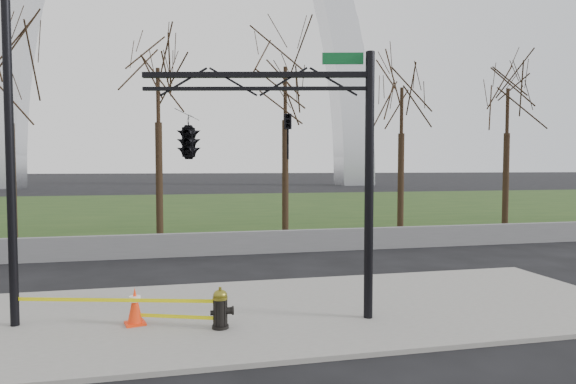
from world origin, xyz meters
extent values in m
plane|color=black|center=(0.00, 0.00, 0.00)|extent=(500.00, 500.00, 0.00)
cube|color=gray|center=(0.00, 0.00, 0.05)|extent=(18.00, 6.00, 0.10)
cube|color=#203A15|center=(0.00, 30.00, 0.03)|extent=(120.00, 40.00, 0.06)
cube|color=#59595B|center=(0.00, 8.00, 0.45)|extent=(60.00, 0.30, 0.90)
cylinder|color=black|center=(-1.19, -1.06, 0.13)|extent=(0.35, 0.35, 0.06)
cylinder|color=black|center=(-1.19, -1.06, 0.41)|extent=(0.27, 0.27, 0.62)
cylinder|color=black|center=(-0.97, -1.07, 0.46)|extent=(0.22, 0.18, 0.17)
cylinder|color=black|center=(-1.34, -1.05, 0.43)|extent=(0.11, 0.11, 0.10)
cylinder|color=olive|center=(-1.19, -1.06, 0.74)|extent=(0.31, 0.31, 0.06)
ellipsoid|color=olive|center=(-1.19, -1.06, 0.81)|extent=(0.29, 0.29, 0.22)
cylinder|color=olive|center=(-1.19, -1.06, 0.93)|extent=(0.06, 0.06, 0.08)
cube|color=#FF350D|center=(-2.95, -0.41, 0.12)|extent=(0.50, 0.50, 0.05)
cone|color=#FF350D|center=(-2.95, -0.41, 0.52)|extent=(0.32, 0.32, 0.75)
cylinder|color=white|center=(-2.95, -0.41, 0.66)|extent=(0.24, 0.24, 0.11)
cylinder|color=black|center=(-5.45, 0.07, 4.00)|extent=(0.18, 0.18, 8.00)
cylinder|color=black|center=(2.11, -1.06, 3.00)|extent=(0.20, 0.20, 6.00)
cube|color=black|center=(-0.32, -0.49, 5.50)|extent=(4.89, 1.26, 0.12)
cube|color=black|center=(-0.32, -0.49, 5.20)|extent=(4.89, 1.22, 0.08)
cube|color=#0C5926|center=(1.53, -0.92, 5.85)|extent=(0.89, 0.25, 0.25)
imported|color=black|center=(0.36, -0.65, 4.15)|extent=(0.21, 0.23, 1.00)
imported|color=black|center=(-1.78, -0.14, 4.15)|extent=(1.08, 2.54, 1.00)
cube|color=yellow|center=(-3.32, -0.50, 0.67)|extent=(4.27, 1.14, 0.08)
cube|color=yellow|center=(-2.07, -0.74, 0.31)|extent=(1.77, 0.65, 0.08)
camera|label=1|loc=(-1.99, -11.14, 3.49)|focal=30.29mm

